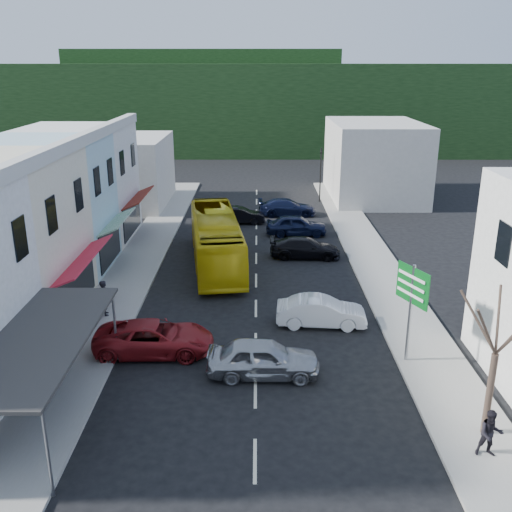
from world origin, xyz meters
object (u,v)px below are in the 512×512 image
at_px(direction_sign, 410,315).
at_px(traffic_signal, 320,175).
at_px(pedestrian_left, 105,299).
at_px(street_tree, 495,354).
at_px(car_white, 321,312).
at_px(car_red, 154,338).
at_px(car_silver, 263,360).
at_px(pedestrian_right, 491,433).
at_px(bus, 216,241).

xyz_separation_m(direction_sign, traffic_signal, (-0.60, 29.76, 0.24)).
relative_size(pedestrian_left, street_tree, 0.27).
bearing_deg(pedestrian_left, street_tree, -140.98).
relative_size(car_white, car_red, 0.96).
height_order(car_silver, pedestrian_left, pedestrian_left).
bearing_deg(direction_sign, car_silver, 166.11).
bearing_deg(car_white, car_red, 113.87).
relative_size(pedestrian_right, street_tree, 0.27).
relative_size(bus, street_tree, 1.84).
relative_size(bus, pedestrian_left, 6.82).
bearing_deg(car_red, direction_sign, -95.78).
bearing_deg(car_white, direction_sign, -134.81).
relative_size(car_white, pedestrian_left, 2.59).
distance_m(bus, traffic_signal, 19.16).
relative_size(direction_sign, street_tree, 0.70).
distance_m(bus, pedestrian_left, 9.42).
height_order(car_red, traffic_signal, traffic_signal).
distance_m(direction_sign, street_tree, 5.31).
relative_size(bus, car_silver, 2.64).
bearing_deg(street_tree, car_red, 154.34).
distance_m(car_silver, car_red, 5.12).
xyz_separation_m(street_tree, traffic_signal, (-2.03, 34.79, -0.69)).
bearing_deg(pedestrian_left, car_red, -159.15).
xyz_separation_m(car_white, direction_sign, (3.23, -3.66, 1.51)).
relative_size(pedestrian_right, traffic_signal, 0.35).
xyz_separation_m(direction_sign, street_tree, (1.43, -5.03, 0.93)).
bearing_deg(bus, car_white, -65.20).
height_order(street_tree, traffic_signal, street_tree).
xyz_separation_m(car_white, street_tree, (4.67, -8.69, 2.45)).
height_order(bus, direction_sign, direction_sign).
bearing_deg(direction_sign, street_tree, -97.71).
height_order(car_silver, pedestrian_right, pedestrian_right).
relative_size(car_white, direction_sign, 0.99).
distance_m(street_tree, traffic_signal, 34.85).
bearing_deg(street_tree, direction_sign, 105.89).
relative_size(bus, pedestrian_right, 6.82).
xyz_separation_m(car_red, street_tree, (12.27, -5.90, 2.45)).
bearing_deg(pedestrian_right, bus, 122.33).
xyz_separation_m(car_silver, street_tree, (7.52, -3.99, 2.45)).
height_order(car_silver, direction_sign, direction_sign).
height_order(car_white, street_tree, street_tree).
xyz_separation_m(bus, traffic_signal, (8.32, 17.24, 0.90)).
distance_m(car_white, traffic_signal, 26.29).
xyz_separation_m(bus, car_silver, (2.83, -13.56, -0.85)).
distance_m(pedestrian_left, traffic_signal, 28.55).
bearing_deg(car_white, traffic_signal, -2.06).
bearing_deg(pedestrian_left, car_white, -113.78).
distance_m(car_silver, car_white, 5.50).
bearing_deg(bus, car_silver, -86.09).
bearing_deg(pedestrian_right, car_red, 153.46).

